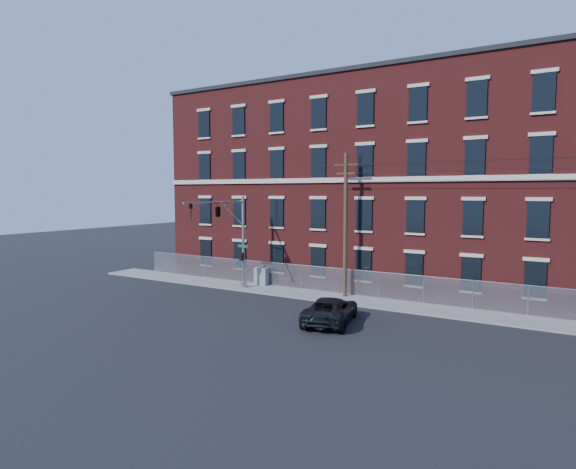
# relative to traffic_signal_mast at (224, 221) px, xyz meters

# --- Properties ---
(ground) EXTENTS (140.00, 140.00, 0.00)m
(ground) POSITION_rel_traffic_signal_mast_xyz_m (6.00, -2.18, -5.39)
(ground) COLOR black
(ground) RESTS_ON ground
(sidewalk) EXTENTS (65.00, 3.00, 0.12)m
(sidewalk) POSITION_rel_traffic_signal_mast_xyz_m (18.00, 2.82, -5.33)
(sidewalk) COLOR gray
(sidewalk) RESTS_ON ground
(mill_building) EXTENTS (55.30, 14.32, 16.30)m
(mill_building) POSITION_rel_traffic_signal_mast_xyz_m (18.00, 11.75, 2.76)
(mill_building) COLOR maroon
(mill_building) RESTS_ON ground
(chain_link_fence) EXTENTS (59.06, 0.06, 1.85)m
(chain_link_fence) POSITION_rel_traffic_signal_mast_xyz_m (18.00, 4.12, -4.33)
(chain_link_fence) COLOR #A5A8AD
(chain_link_fence) RESTS_ON ground
(traffic_signal_mast) EXTENTS (0.90, 6.75, 7.00)m
(traffic_signal_mast) POSITION_rel_traffic_signal_mast_xyz_m (0.00, 0.00, 0.00)
(traffic_signal_mast) COLOR #9EA0A5
(traffic_signal_mast) RESTS_ON ground
(utility_pole_near) EXTENTS (1.80, 0.28, 10.00)m
(utility_pole_near) POSITION_rel_traffic_signal_mast_xyz_m (8.00, 3.42, -0.05)
(utility_pole_near) COLOR #4B3725
(utility_pole_near) RESTS_ON ground
(pickup_truck) EXTENTS (3.54, 5.69, 1.47)m
(pickup_truck) POSITION_rel_traffic_signal_mast_xyz_m (9.97, -2.96, -4.65)
(pickup_truck) COLOR black
(pickup_truck) RESTS_ON ground
(utility_cabinet) EXTENTS (1.09, 0.56, 1.35)m
(utility_cabinet) POSITION_rel_traffic_signal_mast_xyz_m (0.63, 3.82, -4.59)
(utility_cabinet) COLOR gray
(utility_cabinet) RESTS_ON sidewalk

